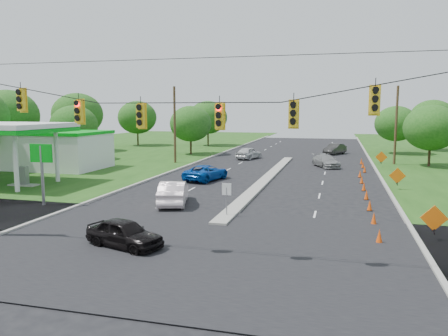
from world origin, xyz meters
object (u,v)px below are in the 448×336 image
(gas_station, at_px, (39,146))
(white_sedan, at_px, (173,193))
(black_sedan, at_px, (124,233))
(blue_pickup, at_px, (206,173))

(gas_station, height_order, white_sedan, gas_station)
(gas_station, bearing_deg, white_sedan, -31.14)
(black_sedan, relative_size, blue_pickup, 0.77)
(white_sedan, distance_m, blue_pickup, 10.27)
(white_sedan, bearing_deg, gas_station, -46.96)
(gas_station, distance_m, blue_pickup, 18.58)
(gas_station, height_order, black_sedan, gas_station)
(blue_pickup, bearing_deg, black_sedan, 110.35)
(gas_station, xyz_separation_m, blue_pickup, (18.43, -1.43, -1.88))
(black_sedan, distance_m, blue_pickup, 19.55)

